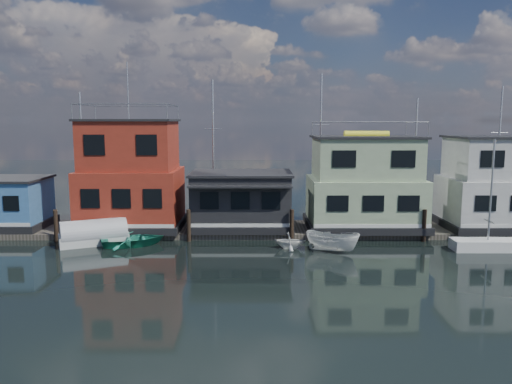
{
  "coord_description": "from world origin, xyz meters",
  "views": [
    {
      "loc": [
        0.47,
        -23.94,
        8.17
      ],
      "look_at": [
        0.57,
        12.0,
        3.0
      ],
      "focal_mm": 35.0,
      "sensor_mm": 36.0,
      "label": 1
    }
  ],
  "objects_px": {
    "houseboat_green": "(365,184)",
    "tarp_runabout": "(94,234)",
    "dinghy_teal": "(133,239)",
    "houseboat_red": "(131,177)",
    "houseboat_white": "(502,185)",
    "houseboat_blue": "(2,203)",
    "dinghy_white": "(290,240)",
    "motorboat": "(332,241)",
    "day_sailer": "(488,244)",
    "houseboat_dark": "(241,200)"
  },
  "relations": [
    {
      "from": "tarp_runabout",
      "to": "dinghy_white",
      "type": "bearing_deg",
      "value": -29.67
    },
    {
      "from": "houseboat_dark",
      "to": "houseboat_green",
      "type": "relative_size",
      "value": 0.88
    },
    {
      "from": "houseboat_red",
      "to": "houseboat_green",
      "type": "bearing_deg",
      "value": 0.0
    },
    {
      "from": "dinghy_white",
      "to": "tarp_runabout",
      "type": "height_order",
      "value": "tarp_runabout"
    },
    {
      "from": "houseboat_blue",
      "to": "houseboat_dark",
      "type": "relative_size",
      "value": 0.86
    },
    {
      "from": "dinghy_white",
      "to": "houseboat_white",
      "type": "bearing_deg",
      "value": -67.32
    },
    {
      "from": "motorboat",
      "to": "houseboat_white",
      "type": "bearing_deg",
      "value": -37.8
    },
    {
      "from": "houseboat_green",
      "to": "houseboat_blue",
      "type": "bearing_deg",
      "value": -180.0
    },
    {
      "from": "houseboat_dark",
      "to": "dinghy_white",
      "type": "relative_size",
      "value": 3.65
    },
    {
      "from": "dinghy_white",
      "to": "houseboat_dark",
      "type": "bearing_deg",
      "value": 40.45
    },
    {
      "from": "houseboat_red",
      "to": "houseboat_dark",
      "type": "bearing_deg",
      "value": -0.14
    },
    {
      "from": "day_sailer",
      "to": "motorboat",
      "type": "relative_size",
      "value": 1.99
    },
    {
      "from": "houseboat_green",
      "to": "dinghy_teal",
      "type": "height_order",
      "value": "houseboat_green"
    },
    {
      "from": "houseboat_blue",
      "to": "houseboat_dark",
      "type": "xyz_separation_m",
      "value": [
        17.5,
        -0.02,
        0.21
      ]
    },
    {
      "from": "houseboat_blue",
      "to": "houseboat_dark",
      "type": "height_order",
      "value": "houseboat_dark"
    },
    {
      "from": "houseboat_white",
      "to": "houseboat_dark",
      "type": "bearing_deg",
      "value": -179.94
    },
    {
      "from": "day_sailer",
      "to": "dinghy_white",
      "type": "distance_m",
      "value": 12.53
    },
    {
      "from": "houseboat_white",
      "to": "day_sailer",
      "type": "relative_size",
      "value": 1.2
    },
    {
      "from": "houseboat_blue",
      "to": "day_sailer",
      "type": "distance_m",
      "value": 33.71
    },
    {
      "from": "houseboat_dark",
      "to": "dinghy_white",
      "type": "distance_m",
      "value": 6.02
    },
    {
      "from": "houseboat_green",
      "to": "houseboat_dark",
      "type": "bearing_deg",
      "value": -179.88
    },
    {
      "from": "houseboat_dark",
      "to": "dinghy_teal",
      "type": "distance_m",
      "value": 8.3
    },
    {
      "from": "dinghy_white",
      "to": "dinghy_teal",
      "type": "bearing_deg",
      "value": 91.6
    },
    {
      "from": "dinghy_teal",
      "to": "dinghy_white",
      "type": "distance_m",
      "value": 10.3
    },
    {
      "from": "day_sailer",
      "to": "dinghy_teal",
      "type": "bearing_deg",
      "value": 177.68
    },
    {
      "from": "day_sailer",
      "to": "houseboat_white",
      "type": "bearing_deg",
      "value": 58.84
    },
    {
      "from": "houseboat_green",
      "to": "dinghy_teal",
      "type": "relative_size",
      "value": 2.06
    },
    {
      "from": "houseboat_blue",
      "to": "day_sailer",
      "type": "relative_size",
      "value": 0.91
    },
    {
      "from": "day_sailer",
      "to": "tarp_runabout",
      "type": "bearing_deg",
      "value": 177.05
    },
    {
      "from": "houseboat_blue",
      "to": "dinghy_teal",
      "type": "distance_m",
      "value": 11.33
    },
    {
      "from": "houseboat_blue",
      "to": "houseboat_red",
      "type": "height_order",
      "value": "houseboat_red"
    },
    {
      "from": "houseboat_blue",
      "to": "motorboat",
      "type": "relative_size",
      "value": 1.81
    },
    {
      "from": "dinghy_teal",
      "to": "day_sailer",
      "type": "bearing_deg",
      "value": -113.02
    },
    {
      "from": "houseboat_red",
      "to": "houseboat_white",
      "type": "bearing_deg",
      "value": 0.0
    },
    {
      "from": "houseboat_white",
      "to": "day_sailer",
      "type": "xyz_separation_m",
      "value": [
        -3.24,
        -5.19,
        -3.12
      ]
    },
    {
      "from": "houseboat_blue",
      "to": "dinghy_teal",
      "type": "relative_size",
      "value": 1.57
    },
    {
      "from": "houseboat_red",
      "to": "houseboat_white",
      "type": "xyz_separation_m",
      "value": [
        27.0,
        0.0,
        -0.57
      ]
    },
    {
      "from": "houseboat_white",
      "to": "tarp_runabout",
      "type": "distance_m",
      "value": 29.08
    },
    {
      "from": "motorboat",
      "to": "dinghy_white",
      "type": "bearing_deg",
      "value": 100.8
    },
    {
      "from": "houseboat_blue",
      "to": "houseboat_red",
      "type": "xyz_separation_m",
      "value": [
        9.5,
        0.0,
        1.9
      ]
    },
    {
      "from": "houseboat_dark",
      "to": "dinghy_teal",
      "type": "height_order",
      "value": "houseboat_dark"
    },
    {
      "from": "motorboat",
      "to": "dinghy_white",
      "type": "height_order",
      "value": "motorboat"
    },
    {
      "from": "houseboat_red",
      "to": "houseboat_white",
      "type": "distance_m",
      "value": 27.01
    },
    {
      "from": "houseboat_red",
      "to": "houseboat_green",
      "type": "xyz_separation_m",
      "value": [
        17.0,
        0.0,
        -0.55
      ]
    },
    {
      "from": "houseboat_dark",
      "to": "houseboat_green",
      "type": "distance_m",
      "value": 9.07
    },
    {
      "from": "houseboat_dark",
      "to": "day_sailer",
      "type": "relative_size",
      "value": 1.05
    },
    {
      "from": "houseboat_green",
      "to": "tarp_runabout",
      "type": "bearing_deg",
      "value": -169.34
    },
    {
      "from": "houseboat_dark",
      "to": "tarp_runabout",
      "type": "bearing_deg",
      "value": -160.18
    },
    {
      "from": "houseboat_dark",
      "to": "day_sailer",
      "type": "height_order",
      "value": "day_sailer"
    },
    {
      "from": "houseboat_blue",
      "to": "motorboat",
      "type": "distance_m",
      "value": 24.04
    }
  ]
}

